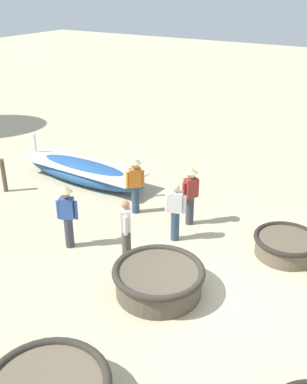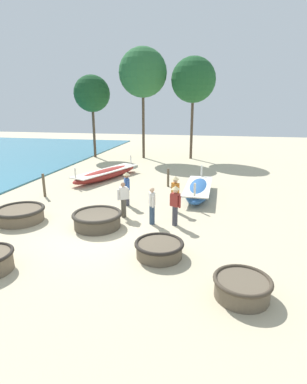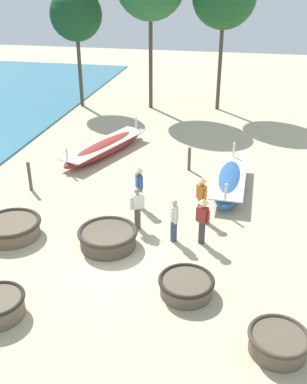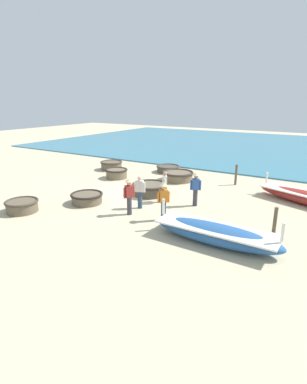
% 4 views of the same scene
% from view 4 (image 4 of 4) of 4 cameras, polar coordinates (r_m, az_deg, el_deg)
% --- Properties ---
extents(ground_plane, '(80.00, 80.00, 0.00)m').
position_cam_4_polar(ground_plane, '(16.59, -3.64, -0.28)').
color(ground_plane, '#C6B793').
extents(sea, '(28.00, 52.00, 0.10)m').
position_cam_4_polar(sea, '(34.91, 23.01, 7.67)').
color(sea, teal).
rests_on(sea, ground).
extents(coracle_nearest, '(1.67, 1.67, 0.48)m').
position_cam_4_polar(coracle_nearest, '(21.51, 2.77, 4.49)').
color(coracle_nearest, '#4C473F').
rests_on(coracle_nearest, ground).
extents(coracle_far_right, '(1.47, 1.47, 0.61)m').
position_cam_4_polar(coracle_far_right, '(19.94, -7.06, 3.58)').
color(coracle_far_right, brown).
rests_on(coracle_far_right, ground).
extents(coracle_front_right, '(1.61, 1.61, 0.51)m').
position_cam_4_polar(coracle_front_right, '(15.30, -12.58, -1.07)').
color(coracle_front_right, brown).
rests_on(coracle_front_right, ground).
extents(coracle_upturned, '(2.03, 2.03, 0.60)m').
position_cam_4_polar(coracle_upturned, '(19.23, 4.63, 3.14)').
color(coracle_upturned, brown).
rests_on(coracle_upturned, ground).
extents(coracle_front_left, '(1.63, 1.63, 0.63)m').
position_cam_4_polar(coracle_front_left, '(22.50, -8.01, 5.11)').
color(coracle_front_left, brown).
rests_on(coracle_front_left, ground).
extents(coracle_beside_post, '(1.99, 1.99, 0.62)m').
position_cam_4_polar(coracle_beside_post, '(16.31, -0.69, 0.70)').
color(coracle_beside_post, brown).
rests_on(coracle_beside_post, ground).
extents(coracle_center, '(1.49, 1.49, 0.55)m').
position_cam_4_polar(coracle_center, '(15.06, -23.77, -2.37)').
color(coracle_center, brown).
rests_on(coracle_center, ground).
extents(long_boat_blue_hull, '(1.40, 4.80, 1.28)m').
position_cam_4_polar(long_boat_blue_hull, '(11.04, 11.75, -7.75)').
color(long_boat_blue_hull, '#285693').
rests_on(long_boat_blue_hull, ground).
extents(fisherman_with_hat, '(0.33, 0.50, 1.57)m').
position_cam_4_polar(fisherman_with_hat, '(14.10, -2.62, 0.14)').
color(fisherman_with_hat, '#2D425B').
rests_on(fisherman_with_hat, ground).
extents(fisherman_standing_right, '(0.46, 0.37, 1.57)m').
position_cam_4_polar(fisherman_standing_right, '(14.95, 2.14, 1.14)').
color(fisherman_standing_right, '#4C473D').
rests_on(fisherman_standing_right, ground).
extents(fisherman_by_coracle, '(0.36, 0.48, 1.67)m').
position_cam_4_polar(fisherman_by_coracle, '(14.51, 8.02, 0.99)').
color(fisherman_by_coracle, '#383842').
rests_on(fisherman_by_coracle, ground).
extents(fisherman_hauling, '(0.48, 0.36, 1.67)m').
position_cam_4_polar(fisherman_hauling, '(13.30, -4.67, -0.40)').
color(fisherman_hauling, '#383842').
rests_on(fisherman_hauling, ground).
extents(fisherman_crouching, '(0.39, 0.41, 1.67)m').
position_cam_4_polar(fisherman_crouching, '(12.62, 1.94, -1.32)').
color(fisherman_crouching, '#2D425B').
rests_on(fisherman_crouching, ground).
extents(mooring_post_shoreline, '(0.14, 0.14, 1.25)m').
position_cam_4_polar(mooring_post_shoreline, '(18.79, 15.44, 3.18)').
color(mooring_post_shoreline, brown).
rests_on(mooring_post_shoreline, ground).
extents(mooring_post_mid_beach, '(0.14, 0.14, 1.09)m').
position_cam_4_polar(mooring_post_mid_beach, '(12.33, 22.13, -5.11)').
color(mooring_post_mid_beach, brown).
rests_on(mooring_post_mid_beach, ground).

